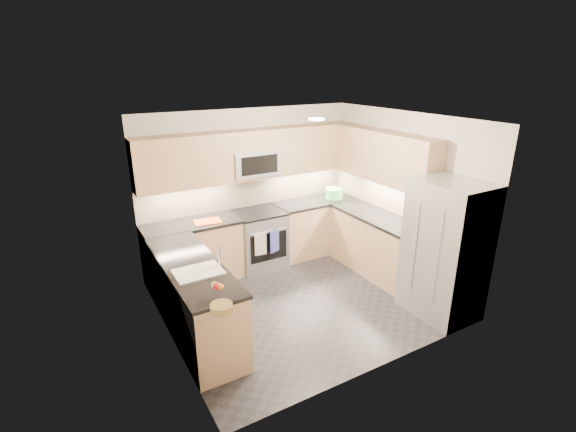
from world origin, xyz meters
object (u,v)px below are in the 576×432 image
at_px(microwave, 254,162).
at_px(utensil_bowl, 334,193).
at_px(refrigerator, 445,250).
at_px(fruit_basket, 221,308).
at_px(cutting_board, 208,221).
at_px(gas_range, 259,239).

distance_m(microwave, utensil_bowl, 1.60).
distance_m(refrigerator, fruit_basket, 3.01).
bearing_deg(fruit_basket, refrigerator, -0.82).
bearing_deg(microwave, refrigerator, -60.38).
xyz_separation_m(utensil_bowl, cutting_board, (-2.30, -0.02, -0.08)).
relative_size(gas_range, cutting_board, 2.36).
bearing_deg(utensil_bowl, gas_range, 178.57).
bearing_deg(cutting_board, utensil_bowl, 0.40).
xyz_separation_m(gas_range, utensil_bowl, (1.44, -0.04, 0.57)).
bearing_deg(fruit_basket, microwave, 58.09).
bearing_deg(refrigerator, gas_range, 120.88).
height_order(utensil_bowl, fruit_basket, utensil_bowl).
height_order(gas_range, fruit_basket, fruit_basket).
relative_size(microwave, cutting_board, 1.97).
distance_m(utensil_bowl, cutting_board, 2.30).
relative_size(gas_range, fruit_basket, 4.27).
bearing_deg(gas_range, refrigerator, -59.12).
distance_m(gas_range, fruit_basket, 2.90).
xyz_separation_m(gas_range, cutting_board, (-0.86, -0.05, 0.49)).
distance_m(gas_range, cutting_board, 0.99).
xyz_separation_m(microwave, refrigerator, (1.45, -2.55, -0.80)).
relative_size(gas_range, utensil_bowl, 3.04).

